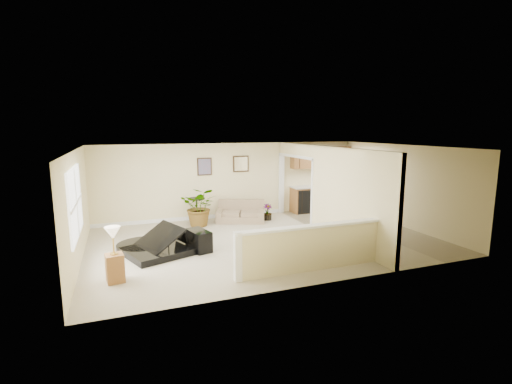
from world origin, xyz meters
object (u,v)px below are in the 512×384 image
object	(u,v)px
lamp_stand	(114,259)
accent_table	(197,207)
palm_plant	(200,207)
small_plant	(267,213)
loveseat	(240,211)
piano	(157,228)
piano_bench	(199,240)

from	to	relation	value
lamp_stand	accent_table	bearing A→B (deg)	59.21
palm_plant	small_plant	xyz separation A→B (m)	(2.22, -0.03, -0.37)
loveseat	piano	bearing A→B (deg)	-119.75
accent_table	small_plant	size ratio (longest dim) A/B	1.48
accent_table	lamp_stand	size ratio (longest dim) A/B	0.70
loveseat	accent_table	xyz separation A→B (m)	(-1.36, 0.34, 0.17)
lamp_stand	piano	bearing A→B (deg)	57.95
loveseat	palm_plant	xyz separation A→B (m)	(-1.34, -0.15, 0.27)
piano_bench	small_plant	xyz separation A→B (m)	(2.76, 2.27, -0.03)
accent_table	palm_plant	xyz separation A→B (m)	(0.02, -0.49, 0.09)
piano_bench	lamp_stand	xyz separation A→B (m)	(-1.93, -1.32, 0.22)
lamp_stand	loveseat	bearing A→B (deg)	44.74
loveseat	palm_plant	distance (m)	1.37
small_plant	lamp_stand	distance (m)	5.91
accent_table	palm_plant	bearing A→B (deg)	-87.73
piano_bench	small_plant	bearing A→B (deg)	39.50
piano	palm_plant	size ratio (longest dim) A/B	1.53
piano	small_plant	distance (m)	4.29
accent_table	palm_plant	size ratio (longest dim) A/B	0.57
piano	accent_table	distance (m)	2.99
loveseat	lamp_stand	xyz separation A→B (m)	(-3.81, -3.77, 0.14)
piano	piano_bench	xyz separation A→B (m)	(0.98, -0.21, -0.35)
piano	accent_table	bearing A→B (deg)	39.61
piano_bench	palm_plant	bearing A→B (deg)	76.90
piano_bench	loveseat	distance (m)	3.09
small_plant	piano_bench	bearing A→B (deg)	-140.50
piano_bench	accent_table	distance (m)	2.85
accent_table	small_plant	xyz separation A→B (m)	(2.24, -0.52, -0.28)
piano_bench	palm_plant	distance (m)	2.39
piano	small_plant	world-z (taller)	piano
piano	piano_bench	bearing A→B (deg)	-32.45
piano_bench	palm_plant	world-z (taller)	palm_plant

